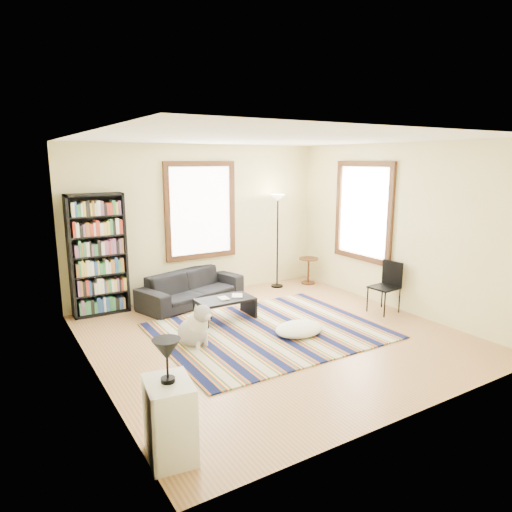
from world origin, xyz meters
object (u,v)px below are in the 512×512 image
bookshelf (98,255)px  folding_chair (384,288)px  coffee_table (225,309)px  white_cabinet (170,420)px  side_table (308,271)px  floor_lamp (277,242)px  dog (192,324)px  sofa (192,288)px  floor_cushion (299,329)px

bookshelf → folding_chair: (4.07, -2.41, -0.57)m
coffee_table → white_cabinet: (-2.00, -2.81, 0.17)m
folding_chair → white_cabinet: 4.79m
coffee_table → folding_chair: (2.45, -1.04, 0.25)m
side_table → white_cabinet: white_cabinet is taller
folding_chair → floor_lamp: bearing=101.5°
coffee_table → folding_chair: 2.67m
coffee_table → dog: size_ratio=1.45×
folding_chair → white_cabinet: bearing=-162.9°
coffee_table → dog: bearing=-142.2°
coffee_table → floor_lamp: size_ratio=0.48×
side_table → dog: dog is taller
sofa → coffee_table: sofa is taller
dog → sofa: bearing=48.7°
bookshelf → coffee_table: bookshelf is taller
sofa → folding_chair: folding_chair is taller
folding_chair → dog: folding_chair is taller
bookshelf → dog: size_ratio=3.22×
side_table → dog: bearing=-152.7°
side_table → folding_chair: folding_chair is taller
floor_cushion → side_table: size_ratio=1.40×
floor_cushion → white_cabinet: bearing=-147.5°
sofa → dog: size_ratio=3.13×
white_cabinet → folding_chair: bearing=30.4°
sofa → folding_chair: 3.33m
side_table → white_cabinet: bearing=-139.2°
sofa → coffee_table: size_ratio=2.16×
sofa → coffee_table: 1.11m
floor_lamp → folding_chair: (0.65, -2.24, -0.50)m
sofa → dog: bearing=-130.4°
bookshelf → white_cabinet: bearing=-95.2°
sofa → bookshelf: (-1.51, 0.27, 0.72)m
sofa → side_table: sofa is taller
floor_lamp → white_cabinet: size_ratio=2.66×
floor_cushion → dog: 1.57m
white_cabinet → sofa: bearing=72.8°
floor_cushion → floor_lamp: (1.18, 2.33, 0.84)m
floor_lamp → coffee_table: bearing=-146.4°
sofa → floor_cushion: bearing=-89.2°
sofa → floor_lamp: 2.02m
floor_cushion → white_cabinet: 3.13m
side_table → floor_lamp: bearing=169.6°
coffee_table → side_table: 2.72m
sofa → dog: dog is taller
floor_cushion → dog: size_ratio=1.22×
folding_chair → side_table: bearing=84.0°
floor_cushion → dog: (-1.48, 0.47, 0.22)m
floor_cushion → side_table: (1.87, 2.20, 0.18)m
sofa → floor_lamp: (1.91, 0.10, 0.65)m
sofa → side_table: bearing=-17.9°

